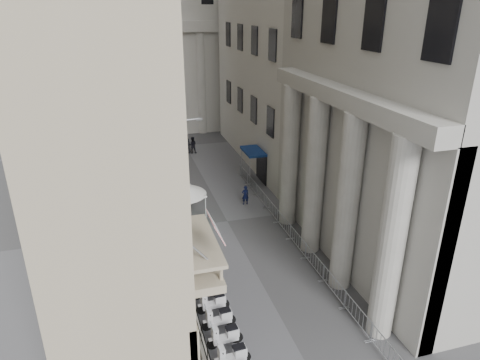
# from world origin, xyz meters

# --- Properties ---
(far_building) EXTENTS (22.00, 10.00, 30.00)m
(far_building) POSITION_xyz_m (0.00, 48.00, 15.00)
(far_building) COLOR beige
(far_building) RESTS_ON ground
(iron_fence) EXTENTS (0.30, 28.00, 1.40)m
(iron_fence) POSITION_xyz_m (-4.30, 18.00, 0.00)
(iron_fence) COLOR black
(iron_fence) RESTS_ON ground
(blue_awning) EXTENTS (1.60, 3.00, 3.00)m
(blue_awning) POSITION_xyz_m (4.15, 26.00, 0.00)
(blue_awning) COLOR navy
(blue_awning) RESTS_ON ground
(scooter_3) EXTENTS (1.43, 0.64, 1.50)m
(scooter_3) POSITION_xyz_m (-3.19, 7.14, 0.00)
(scooter_3) COLOR silver
(scooter_3) RESTS_ON ground
(scooter_4) EXTENTS (1.43, 0.64, 1.50)m
(scooter_4) POSITION_xyz_m (-3.19, 8.40, 0.00)
(scooter_4) COLOR silver
(scooter_4) RESTS_ON ground
(scooter_5) EXTENTS (1.43, 0.64, 1.50)m
(scooter_5) POSITION_xyz_m (-3.19, 9.66, 0.00)
(scooter_5) COLOR silver
(scooter_5) RESTS_ON ground
(scooter_6) EXTENTS (1.43, 0.64, 1.50)m
(scooter_6) POSITION_xyz_m (-3.19, 10.93, 0.00)
(scooter_6) COLOR silver
(scooter_6) RESTS_ON ground
(scooter_7) EXTENTS (1.43, 0.64, 1.50)m
(scooter_7) POSITION_xyz_m (-3.19, 12.19, 0.00)
(scooter_7) COLOR silver
(scooter_7) RESTS_ON ground
(scooter_8) EXTENTS (1.43, 0.64, 1.50)m
(scooter_8) POSITION_xyz_m (-3.19, 13.45, 0.00)
(scooter_8) COLOR silver
(scooter_8) RESTS_ON ground
(scooter_9) EXTENTS (1.43, 0.64, 1.50)m
(scooter_9) POSITION_xyz_m (-3.19, 14.71, 0.00)
(scooter_9) COLOR silver
(scooter_9) RESTS_ON ground
(scooter_10) EXTENTS (1.43, 0.64, 1.50)m
(scooter_10) POSITION_xyz_m (-3.19, 15.97, 0.00)
(scooter_10) COLOR silver
(scooter_10) RESTS_ON ground
(scooter_11) EXTENTS (1.43, 0.64, 1.50)m
(scooter_11) POSITION_xyz_m (-3.19, 17.24, 0.00)
(scooter_11) COLOR silver
(scooter_11) RESTS_ON ground
(scooter_12) EXTENTS (1.43, 0.64, 1.50)m
(scooter_12) POSITION_xyz_m (-3.19, 18.50, 0.00)
(scooter_12) COLOR silver
(scooter_12) RESTS_ON ground
(barrier_1) EXTENTS (0.60, 2.40, 1.10)m
(barrier_1) POSITION_xyz_m (3.49, 6.74, 0.00)
(barrier_1) COLOR #A5A8AD
(barrier_1) RESTS_ON ground
(barrier_2) EXTENTS (0.60, 2.40, 1.10)m
(barrier_2) POSITION_xyz_m (3.49, 9.24, 0.00)
(barrier_2) COLOR #A5A8AD
(barrier_2) RESTS_ON ground
(barrier_3) EXTENTS (0.60, 2.40, 1.10)m
(barrier_3) POSITION_xyz_m (3.49, 11.74, 0.00)
(barrier_3) COLOR #A5A8AD
(barrier_3) RESTS_ON ground
(barrier_4) EXTENTS (0.60, 2.40, 1.10)m
(barrier_4) POSITION_xyz_m (3.49, 14.24, 0.00)
(barrier_4) COLOR #A5A8AD
(barrier_4) RESTS_ON ground
(barrier_5) EXTENTS (0.60, 2.40, 1.10)m
(barrier_5) POSITION_xyz_m (3.49, 16.74, 0.00)
(barrier_5) COLOR #A5A8AD
(barrier_5) RESTS_ON ground
(barrier_6) EXTENTS (0.60, 2.40, 1.10)m
(barrier_6) POSITION_xyz_m (3.49, 19.24, 0.00)
(barrier_6) COLOR #A5A8AD
(barrier_6) RESTS_ON ground
(barrier_7) EXTENTS (0.60, 2.40, 1.10)m
(barrier_7) POSITION_xyz_m (3.49, 21.74, 0.00)
(barrier_7) COLOR #A5A8AD
(barrier_7) RESTS_ON ground
(barrier_8) EXTENTS (0.60, 2.40, 1.10)m
(barrier_8) POSITION_xyz_m (3.49, 24.24, 0.00)
(barrier_8) COLOR #A5A8AD
(barrier_8) RESTS_ON ground
(barrier_9) EXTENTS (0.60, 2.40, 1.10)m
(barrier_9) POSITION_xyz_m (3.49, 26.74, 0.00)
(barrier_9) COLOR #A5A8AD
(barrier_9) RESTS_ON ground
(security_tent) EXTENTS (3.72, 3.72, 3.02)m
(security_tent) POSITION_xyz_m (-2.74, 20.00, 2.52)
(security_tent) COLOR silver
(security_tent) RESTS_ON ground
(street_lamp) EXTENTS (2.44, 0.68, 7.57)m
(street_lamp) POSITION_xyz_m (-3.41, 20.32, 4.48)
(street_lamp) COLOR #93969C
(street_lamp) RESTS_ON ground
(info_kiosk) EXTENTS (0.40, 0.96, 1.97)m
(info_kiosk) POSITION_xyz_m (-4.19, 19.20, 0.99)
(info_kiosk) COLOR black
(info_kiosk) RESTS_ON ground
(pedestrian_a) EXTENTS (0.59, 0.39, 1.59)m
(pedestrian_a) POSITION_xyz_m (2.12, 21.65, 0.79)
(pedestrian_a) COLOR black
(pedestrian_a) RESTS_ON ground
(pedestrian_b) EXTENTS (0.98, 0.82, 1.81)m
(pedestrian_b) POSITION_xyz_m (0.35, 35.51, 0.90)
(pedestrian_b) COLOR black
(pedestrian_b) RESTS_ON ground
(pedestrian_c) EXTENTS (0.96, 0.84, 1.65)m
(pedestrian_c) POSITION_xyz_m (-0.18, 35.60, 0.83)
(pedestrian_c) COLOR black
(pedestrian_c) RESTS_ON ground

